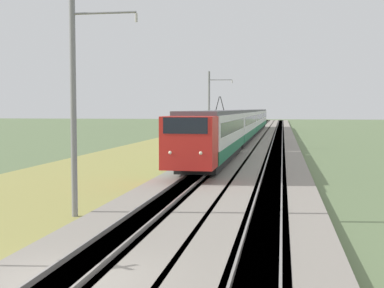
# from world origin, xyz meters

# --- Properties ---
(ballast_main) EXTENTS (240.00, 4.40, 0.30)m
(ballast_main) POSITION_xyz_m (50.00, 0.00, 0.15)
(ballast_main) COLOR gray
(ballast_main) RESTS_ON ground
(ballast_adjacent) EXTENTS (240.00, 4.40, 0.30)m
(ballast_adjacent) POSITION_xyz_m (50.00, -4.23, 0.15)
(ballast_adjacent) COLOR gray
(ballast_adjacent) RESTS_ON ground
(track_main) EXTENTS (240.00, 1.57, 0.45)m
(track_main) POSITION_xyz_m (50.00, 0.00, 0.16)
(track_main) COLOR #4C4238
(track_main) RESTS_ON ground
(track_adjacent) EXTENTS (240.00, 1.57, 0.45)m
(track_adjacent) POSITION_xyz_m (50.00, -4.23, 0.16)
(track_adjacent) COLOR #4C4238
(track_adjacent) RESTS_ON ground
(grass_verge) EXTENTS (240.00, 11.16, 0.12)m
(grass_verge) POSITION_xyz_m (50.00, 6.64, 0.06)
(grass_verge) COLOR #99934C
(grass_verge) RESTS_ON ground
(passenger_train) EXTENTS (87.76, 2.84, 5.06)m
(passenger_train) POSITION_xyz_m (59.35, 0.00, 2.37)
(passenger_train) COLOR red
(passenger_train) RESTS_ON ground
(catenary_mast_near) EXTENTS (0.22, 2.56, 8.43)m
(catenary_mast_near) POSITION_xyz_m (7.69, 2.74, 4.36)
(catenary_mast_near) COLOR slate
(catenary_mast_near) RESTS_ON ground
(catenary_mast_mid) EXTENTS (0.22, 2.56, 7.99)m
(catenary_mast_mid) POSITION_xyz_m (44.22, 2.73, 4.13)
(catenary_mast_mid) COLOR slate
(catenary_mast_mid) RESTS_ON ground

